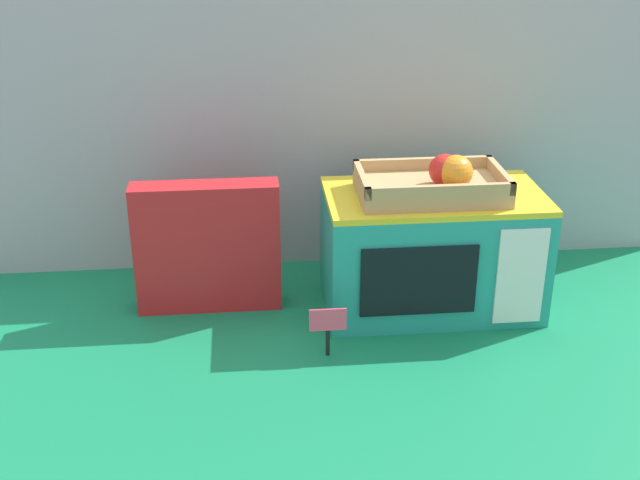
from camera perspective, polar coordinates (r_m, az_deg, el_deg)
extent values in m
plane|color=#147A4C|center=(1.73, 1.57, -4.64)|extent=(1.70, 1.70, 0.00)
cube|color=#A0A3A8|center=(1.84, 0.75, 7.36)|extent=(1.61, 0.03, 0.61)
cube|color=teal|center=(1.70, 7.77, -0.89)|extent=(0.44, 0.24, 0.24)
cube|color=yellow|center=(1.66, 8.01, 3.04)|extent=(0.44, 0.24, 0.01)
cube|color=black|center=(1.59, 6.89, -2.87)|extent=(0.23, 0.01, 0.14)
cube|color=white|center=(1.64, 13.79, -2.49)|extent=(0.10, 0.01, 0.20)
cube|color=tan|center=(1.63, 7.72, 3.51)|extent=(0.29, 0.17, 0.03)
cube|color=tan|center=(1.55, 8.41, 3.37)|extent=(0.29, 0.01, 0.02)
cube|color=tan|center=(1.70, 7.18, 5.30)|extent=(0.29, 0.01, 0.02)
cube|color=tan|center=(1.60, 2.93, 4.25)|extent=(0.01, 0.17, 0.02)
cube|color=tan|center=(1.66, 12.43, 4.47)|extent=(0.01, 0.17, 0.02)
sphere|color=red|center=(1.61, 8.69, 4.84)|extent=(0.06, 0.06, 0.06)
sphere|color=orange|center=(1.59, 9.44, 4.70)|extent=(0.07, 0.07, 0.07)
cube|color=red|center=(1.69, -7.84, -0.49)|extent=(0.30, 0.06, 0.27)
cube|color=silver|center=(1.65, -7.90, -0.55)|extent=(0.19, 0.00, 0.16)
cube|color=white|center=(1.70, -7.68, -3.98)|extent=(0.23, 0.00, 0.04)
cylinder|color=black|center=(1.56, 0.54, -7.13)|extent=(0.01, 0.01, 0.06)
cube|color=#F44C6B|center=(1.53, 0.55, -5.57)|extent=(0.07, 0.00, 0.05)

